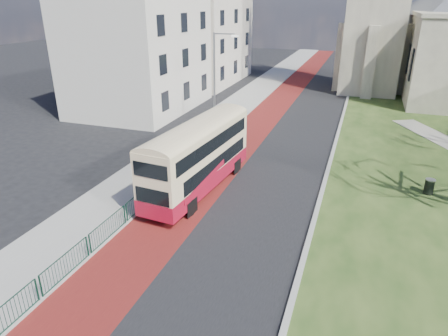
% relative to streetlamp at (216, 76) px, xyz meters
% --- Properties ---
extents(ground, '(160.00, 160.00, 0.00)m').
position_rel_streetlamp_xyz_m(ground, '(4.35, -18.00, -4.59)').
color(ground, black).
rests_on(ground, ground).
extents(road_carriageway, '(9.00, 120.00, 0.01)m').
position_rel_streetlamp_xyz_m(road_carriageway, '(5.85, 2.00, -4.59)').
color(road_carriageway, black).
rests_on(road_carriageway, ground).
extents(bus_lane, '(3.40, 120.00, 0.01)m').
position_rel_streetlamp_xyz_m(bus_lane, '(3.15, 2.00, -4.59)').
color(bus_lane, '#591414').
rests_on(bus_lane, ground).
extents(pavement_west, '(4.00, 120.00, 0.12)m').
position_rel_streetlamp_xyz_m(pavement_west, '(-0.65, 2.00, -4.53)').
color(pavement_west, gray).
rests_on(pavement_west, ground).
extents(kerb_west, '(0.25, 120.00, 0.13)m').
position_rel_streetlamp_xyz_m(kerb_west, '(1.35, 2.00, -4.53)').
color(kerb_west, '#999993').
rests_on(kerb_west, ground).
extents(kerb_east, '(0.25, 80.00, 0.13)m').
position_rel_streetlamp_xyz_m(kerb_east, '(10.45, 4.00, -4.53)').
color(kerb_east, '#999993').
rests_on(kerb_east, ground).
extents(pedestrian_railing, '(0.07, 24.00, 1.12)m').
position_rel_streetlamp_xyz_m(pedestrian_railing, '(1.40, -14.00, -4.04)').
color(pedestrian_railing, '#0B3322').
rests_on(pedestrian_railing, ground).
extents(street_block_near, '(10.30, 14.30, 13.00)m').
position_rel_streetlamp_xyz_m(street_block_near, '(-9.65, 4.00, 1.92)').
color(street_block_near, beige).
rests_on(street_block_near, ground).
extents(street_block_far, '(10.30, 16.30, 11.50)m').
position_rel_streetlamp_xyz_m(street_block_far, '(-9.65, 20.00, 1.17)').
color(street_block_far, beige).
rests_on(street_block_far, ground).
extents(streetlamp, '(2.13, 0.18, 8.00)m').
position_rel_streetlamp_xyz_m(streetlamp, '(0.00, 0.00, 0.00)').
color(streetlamp, gray).
rests_on(streetlamp, pavement_west).
extents(bus, '(3.11, 9.85, 4.05)m').
position_rel_streetlamp_xyz_m(bus, '(3.39, -12.16, -2.28)').
color(bus, maroon).
rests_on(bus, ground).
extents(litter_bin, '(0.76, 0.76, 0.92)m').
position_rel_streetlamp_xyz_m(litter_bin, '(16.37, -8.28, -4.09)').
color(litter_bin, black).
rests_on(litter_bin, grass_green).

